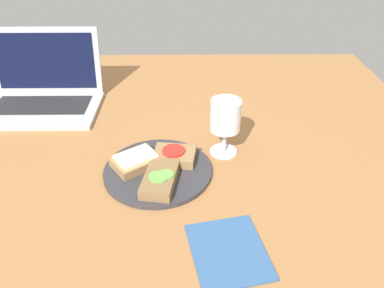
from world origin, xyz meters
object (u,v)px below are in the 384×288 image
Objects in this scene: sandwich_with_cucumber at (161,179)px; sandwich_with_tomato at (174,155)px; napkin at (228,251)px; sandwich_with_cheese at (136,161)px; laptop at (42,90)px; plate at (158,171)px; wine_glass at (225,119)px.

sandwich_with_cucumber is 1.27× the size of sandwich_with_tomato.
sandwich_with_cucumber is 0.86× the size of napkin.
sandwich_with_tomato reaches higher than napkin.
sandwich_with_cucumber is 8.71cm from sandwich_with_cheese.
sandwich_with_cheese is 0.83× the size of napkin.
sandwich_with_cheese reaches higher than napkin.
plate is at bearing -43.13° from laptop.
sandwich_with_cheese is 0.89× the size of wine_glass.
laptop is at bearing 153.47° from wine_glass.
sandwich_with_cucumber is at bearing 125.72° from napkin.
laptop is at bearing 133.80° from sandwich_with_cucumber.
sandwich_with_cucumber is 8.71cm from sandwich_with_tomato.
napkin is at bearing -68.74° from sandwich_with_tomato.
sandwich_with_cheese is at bearing 163.54° from plate.
plate is 5.32cm from sandwich_with_cheese.
laptop reaches higher than sandwich_with_tomato.
wine_glass reaches higher than sandwich_with_cheese.
sandwich_with_tomato is (3.61, 3.43, 1.75)cm from plate.
plate is at bearing 121.45° from napkin.
laptop is (-38.82, 29.55, 2.29)cm from sandwich_with_tomato.
plate is 19.16cm from wine_glass.
sandwich_with_tomato is at bearing 13.41° from sandwich_with_cheese.
napkin is (9.98, -25.66, -2.09)cm from sandwich_with_tomato.
wine_glass is (19.99, 6.41, 6.88)cm from sandwich_with_cheese.
laptop is (-36.36, 37.91, 2.27)cm from sandwich_with_cucumber.
plate is 0.73× the size of laptop.
sandwich_with_cucumber reaches higher than napkin.
sandwich_with_cucumber is at bearing -137.72° from wine_glass.
sandwich_with_cheese is at bearing 133.19° from sandwich_with_cucumber.
wine_glass reaches higher than napkin.
wine_glass is (15.19, 7.83, 8.67)cm from plate.
sandwich_with_cheese is 0.37× the size of laptop.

